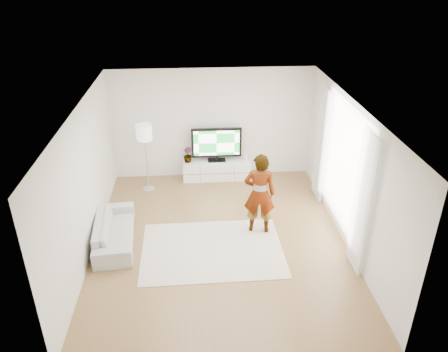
{
  "coord_description": "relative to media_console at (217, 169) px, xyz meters",
  "views": [
    {
      "loc": [
        -0.44,
        -7.29,
        5.19
      ],
      "look_at": [
        0.11,
        0.4,
        1.26
      ],
      "focal_mm": 35.0,
      "sensor_mm": 36.0,
      "label": 1
    }
  ],
  "objects": [
    {
      "name": "wall_front",
      "position": [
        -0.1,
        -5.76,
        1.16
      ],
      "size": [
        5.0,
        0.02,
        2.8
      ],
      "primitive_type": "cube",
      "color": "silver",
      "rests_on": "floor"
    },
    {
      "name": "curtain_near",
      "position": [
        2.3,
        -3.76,
        1.11
      ],
      "size": [
        0.04,
        0.7,
        2.6
      ],
      "primitive_type": "cube",
      "color": "white",
      "rests_on": "floor"
    },
    {
      "name": "sofa",
      "position": [
        -2.2,
        -2.66,
        0.03
      ],
      "size": [
        0.89,
        1.91,
        0.54
      ],
      "primitive_type": "imported",
      "rotation": [
        0.0,
        0.0,
        1.66
      ],
      "color": "#A9A9A4",
      "rests_on": "floor"
    },
    {
      "name": "potted_plant",
      "position": [
        -0.73,
        0.0,
        0.44
      ],
      "size": [
        0.29,
        0.29,
        0.39
      ],
      "primitive_type": "imported",
      "rotation": [
        0.0,
        0.0,
        -0.41
      ],
      "color": "#3F7238",
      "rests_on": "media_console"
    },
    {
      "name": "media_console",
      "position": [
        0.0,
        0.0,
        0.0
      ],
      "size": [
        1.72,
        0.49,
        0.48
      ],
      "color": "white",
      "rests_on": "floor"
    },
    {
      "name": "television",
      "position": [
        0.0,
        0.03,
        0.72
      ],
      "size": [
        1.26,
        0.25,
        0.87
      ],
      "color": "black",
      "rests_on": "media_console"
    },
    {
      "name": "wall_left",
      "position": [
        -2.6,
        -2.76,
        1.16
      ],
      "size": [
        0.02,
        6.0,
        2.8
      ],
      "primitive_type": "cube",
      "color": "silver",
      "rests_on": "floor"
    },
    {
      "name": "floor",
      "position": [
        -0.1,
        -2.76,
        -0.24
      ],
      "size": [
        6.0,
        6.0,
        0.0
      ],
      "primitive_type": "plane",
      "color": "#9A7145",
      "rests_on": "ground"
    },
    {
      "name": "wall_right",
      "position": [
        2.4,
        -2.76,
        1.16
      ],
      "size": [
        0.02,
        6.0,
        2.8
      ],
      "primitive_type": "cube",
      "color": "silver",
      "rests_on": "floor"
    },
    {
      "name": "game_console",
      "position": [
        0.75,
        -0.0,
        0.35
      ],
      "size": [
        0.06,
        0.17,
        0.22
      ],
      "rotation": [
        0.0,
        0.0,
        -0.07
      ],
      "color": "white",
      "rests_on": "media_console"
    },
    {
      "name": "ceiling",
      "position": [
        -0.1,
        -2.76,
        2.56
      ],
      "size": [
        6.0,
        6.0,
        0.0
      ],
      "primitive_type": "plane",
      "color": "white",
      "rests_on": "wall_back"
    },
    {
      "name": "curtain_far",
      "position": [
        2.3,
        -1.16,
        1.11
      ],
      "size": [
        0.04,
        0.7,
        2.6
      ],
      "primitive_type": "cube",
      "color": "white",
      "rests_on": "floor"
    },
    {
      "name": "window",
      "position": [
        2.38,
        -2.46,
        1.21
      ],
      "size": [
        0.01,
        2.6,
        2.5
      ],
      "primitive_type": "cube",
      "color": "white",
      "rests_on": "wall_right"
    },
    {
      "name": "floor_lamp",
      "position": [
        -1.71,
        -0.49,
        1.18
      ],
      "size": [
        0.37,
        0.37,
        1.68
      ],
      "color": "silver",
      "rests_on": "floor"
    },
    {
      "name": "player",
      "position": [
        0.72,
        -2.47,
        0.64
      ],
      "size": [
        0.7,
        0.52,
        1.74
      ],
      "primitive_type": "imported",
      "rotation": [
        0.0,
        0.0,
        2.97
      ],
      "color": "#334772",
      "rests_on": "rug"
    },
    {
      "name": "rug",
      "position": [
        -0.27,
        -3.08,
        -0.24
      ],
      "size": [
        2.77,
        2.01,
        0.01
      ],
      "primitive_type": "cube",
      "rotation": [
        0.0,
        0.0,
        0.01
      ],
      "color": "beige",
      "rests_on": "floor"
    },
    {
      "name": "wall_back",
      "position": [
        -0.1,
        0.24,
        1.16
      ],
      "size": [
        5.0,
        0.02,
        2.8
      ],
      "primitive_type": "cube",
      "color": "silver",
      "rests_on": "floor"
    }
  ]
}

